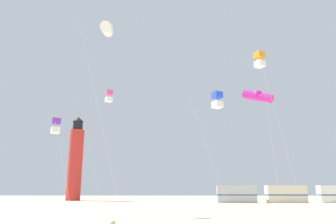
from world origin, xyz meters
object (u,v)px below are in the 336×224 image
object	(u,v)px
kite_box_rainbow	(109,96)
kite_box_orange	(259,60)
kite_tube_white	(107,29)
kite_box_blue	(217,100)
rv_van_silver	(236,194)
rv_van_cream	(286,194)
kite_tube_magenta	(258,96)
kite_box_violet	(56,126)
lighthouse_distant	(75,160)

from	to	relation	value
kite_box_rainbow	kite_box_orange	bearing A→B (deg)	-31.34
kite_box_rainbow	kite_tube_white	distance (m)	10.86
kite_box_blue	kite_box_rainbow	world-z (taller)	kite_box_rainbow
kite_box_rainbow	rv_van_silver	distance (m)	31.64
kite_box_orange	kite_tube_white	size ratio (longest dim) A/B	0.91
kite_box_orange	rv_van_cream	distance (m)	36.42
kite_tube_magenta	kite_box_blue	world-z (taller)	kite_tube_magenta
kite_box_rainbow	kite_box_violet	bearing A→B (deg)	-112.70
kite_box_rainbow	kite_tube_white	bearing A→B (deg)	-79.24
kite_box_orange	rv_van_silver	xyz separation A→B (m)	(4.01, 32.81, -10.03)
rv_van_cream	kite_box_blue	bearing A→B (deg)	-115.78
kite_box_blue	kite_box_rainbow	size ratio (longest dim) A/B	0.77
kite_box_blue	kite_tube_white	bearing A→B (deg)	-159.86
kite_box_rainbow	kite_tube_white	size ratio (longest dim) A/B	0.88
kite_box_rainbow	lighthouse_distant	bearing A→B (deg)	111.92
rv_van_cream	lighthouse_distant	bearing A→B (deg)	166.47
kite_tube_white	rv_van_silver	world-z (taller)	kite_tube_white
kite_box_violet	lighthouse_distant	bearing A→B (deg)	105.46
rv_van_silver	kite_tube_white	bearing A→B (deg)	-108.48
kite_box_rainbow	rv_van_cream	world-z (taller)	kite_box_rainbow
rv_van_silver	rv_van_cream	distance (m)	8.19
kite_box_orange	kite_tube_white	bearing A→B (deg)	-164.97
kite_box_blue	kite_tube_magenta	bearing A→B (deg)	39.50
kite_tube_white	kite_box_violet	bearing A→B (deg)	135.88
kite_box_violet	kite_tube_white	distance (m)	8.50
kite_box_blue	kite_tube_white	xyz separation A→B (m)	(-7.44, -2.73, 4.15)
kite_box_orange	kite_box_rainbow	distance (m)	14.84
kite_box_orange	kite_box_rainbow	world-z (taller)	kite_box_orange
kite_box_orange	lighthouse_distant	size ratio (longest dim) A/B	0.72
kite_box_rainbow	kite_box_blue	bearing A→B (deg)	-39.71
kite_tube_magenta	kite_box_violet	world-z (taller)	kite_tube_magenta
kite_tube_magenta	rv_van_silver	xyz separation A→B (m)	(3.52, 29.89, -8.15)
kite_tube_magenta	lighthouse_distant	distance (m)	47.05
kite_box_orange	kite_box_blue	bearing A→B (deg)	-177.60
kite_tube_white	rv_van_cream	xyz separation A→B (m)	(22.85, 35.68, -11.11)
kite_box_orange	rv_van_silver	distance (m)	34.54
kite_box_orange	kite_box_rainbow	bearing A→B (deg)	148.66
lighthouse_distant	kite_box_rainbow	bearing A→B (deg)	-68.08
kite_tube_magenta	kite_tube_white	xyz separation A→B (m)	(-11.14, -5.78, 2.96)
kite_box_violet	rv_van_cream	bearing A→B (deg)	48.71
kite_box_blue	rv_van_cream	size ratio (longest dim) A/B	1.38
kite_tube_white	lighthouse_distant	size ratio (longest dim) A/B	0.79
kite_box_orange	kite_box_blue	size ratio (longest dim) A/B	1.35
kite_box_violet	lighthouse_distant	world-z (taller)	lighthouse_distant
lighthouse_distant	rv_van_cream	distance (m)	40.00
kite_tube_white	rv_van_silver	bearing A→B (deg)	67.65
kite_box_blue	kite_box_violet	xyz separation A→B (m)	(-12.02, 1.71, -1.46)
rv_van_cream	rv_van_silver	bearing A→B (deg)	179.34
kite_tube_magenta	kite_box_blue	xyz separation A→B (m)	(-3.70, -3.05, -1.19)
kite_box_blue	kite_box_rainbow	xyz separation A→B (m)	(-9.45, 7.85, 2.70)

